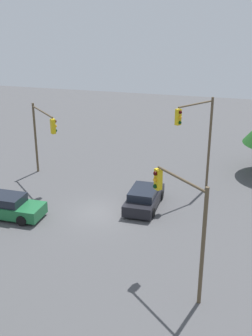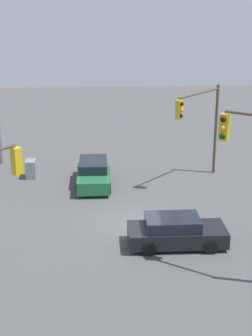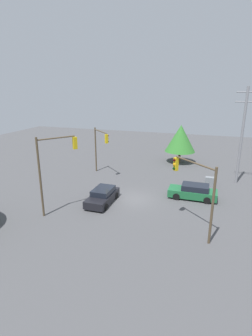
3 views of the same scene
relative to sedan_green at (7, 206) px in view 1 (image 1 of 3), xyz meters
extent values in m
plane|color=#4C4C4F|center=(5.64, 2.08, -0.71)|extent=(80.00, 80.00, 0.00)
cube|color=#1E6638|center=(0.06, 0.00, -0.15)|extent=(4.69, 1.86, 0.74)
cube|color=black|center=(-0.18, 0.00, 0.49)|extent=(2.58, 1.64, 0.55)
cylinder|color=black|center=(1.51, 0.88, -0.37)|extent=(0.68, 0.22, 0.68)
cylinder|color=black|center=(1.51, -0.88, -0.37)|extent=(0.68, 0.22, 0.68)
cube|color=black|center=(8.14, 3.81, -0.19)|extent=(1.89, 4.43, 0.71)
cube|color=black|center=(8.14, 3.58, 0.43)|extent=(1.66, 2.44, 0.52)
cylinder|color=black|center=(7.24, 5.18, -0.40)|extent=(0.22, 0.61, 0.61)
cylinder|color=black|center=(9.04, 5.18, -0.40)|extent=(0.22, 0.61, 0.61)
cylinder|color=black|center=(7.24, 2.43, -0.40)|extent=(0.22, 0.61, 0.61)
cylinder|color=black|center=(9.04, 2.43, -0.40)|extent=(0.22, 0.61, 0.61)
cylinder|color=brown|center=(-1.76, 7.69, 2.13)|extent=(0.18, 0.18, 5.67)
cylinder|color=brown|center=(-0.26, 6.26, 4.71)|extent=(3.08, 2.95, 0.12)
cube|color=gold|center=(1.24, 4.83, 4.09)|extent=(0.44, 0.44, 1.05)
sphere|color=#360503|center=(1.35, 4.96, 4.42)|extent=(0.22, 0.22, 0.22)
sphere|color=orange|center=(1.35, 4.96, 4.09)|extent=(0.22, 0.22, 0.22)
sphere|color=black|center=(1.35, 4.96, 3.75)|extent=(0.22, 0.22, 0.22)
cylinder|color=brown|center=(11.88, 7.88, 2.72)|extent=(0.18, 0.18, 6.86)
cylinder|color=brown|center=(10.92, 6.54, 5.90)|extent=(2.00, 2.74, 0.12)
cube|color=gold|center=(9.97, 5.20, 5.28)|extent=(0.43, 0.44, 1.05)
sphere|color=#360503|center=(10.11, 5.10, 5.62)|extent=(0.22, 0.22, 0.22)
sphere|color=orange|center=(10.11, 5.10, 5.28)|extent=(0.22, 0.22, 0.22)
sphere|color=black|center=(10.11, 5.10, 4.94)|extent=(0.22, 0.22, 0.22)
cylinder|color=brown|center=(12.89, -5.14, 2.17)|extent=(0.18, 0.18, 5.76)
cylinder|color=brown|center=(11.63, -3.97, 4.80)|extent=(2.60, 2.43, 0.12)
cube|color=gold|center=(10.36, -2.80, 4.18)|extent=(0.44, 0.44, 1.05)
sphere|color=#360503|center=(10.25, -2.92, 4.51)|extent=(0.22, 0.22, 0.22)
sphere|color=orange|center=(10.25, -2.92, 4.18)|extent=(0.22, 0.22, 0.22)
sphere|color=black|center=(10.25, -2.92, 3.84)|extent=(0.22, 0.22, 0.22)
camera|label=1|loc=(14.02, -21.20, 11.97)|focal=45.00mm
camera|label=2|loc=(29.10, 0.28, 10.17)|focal=55.00mm
camera|label=3|loc=(-1.32, 24.96, 9.92)|focal=28.00mm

